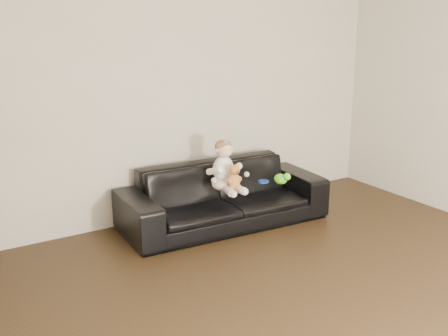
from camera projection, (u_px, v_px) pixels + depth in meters
wall_back at (170, 91)px, 5.52m from camera, size 5.00×0.00×5.00m
sofa at (223, 195)px, 5.56m from camera, size 2.08×0.91×0.60m
baby at (225, 169)px, 5.35m from camera, size 0.34×0.42×0.49m
teddy_bear at (234, 177)px, 5.25m from camera, size 0.14×0.14×0.24m
toy_green at (281, 179)px, 5.59m from camera, size 0.14×0.16×0.10m
toy_rattle at (279, 181)px, 5.58m from camera, size 0.08×0.08×0.06m
toy_blue_disc at (264, 181)px, 5.66m from camera, size 0.13×0.13×0.02m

